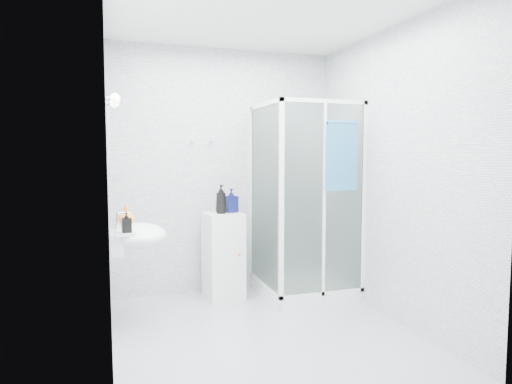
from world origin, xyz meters
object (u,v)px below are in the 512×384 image
object	(u,v)px
storage_cabinet	(223,256)
shampoo_bottle_b	(231,200)
shampoo_bottle_a	(221,199)
hand_towel	(342,154)
soap_dispenser_orange	(126,216)
wall_basin	(136,236)
shower_enclosure	(300,255)
soap_dispenser_black	(126,222)

from	to	relation	value
storage_cabinet	shampoo_bottle_b	size ratio (longest dim) A/B	3.54
shampoo_bottle_a	shampoo_bottle_b	world-z (taller)	shampoo_bottle_a
hand_towel	soap_dispenser_orange	size ratio (longest dim) A/B	3.75
wall_basin	hand_towel	world-z (taller)	hand_towel
storage_cabinet	soap_dispenser_orange	size ratio (longest dim) A/B	5.00
shower_enclosure	shampoo_bottle_a	bearing A→B (deg)	164.55
shampoo_bottle_b	soap_dispenser_black	world-z (taller)	shampoo_bottle_b
wall_basin	soap_dispenser_black	xyz separation A→B (m)	(-0.08, -0.19, 0.15)
shower_enclosure	hand_towel	size ratio (longest dim) A/B	3.02
shampoo_bottle_a	soap_dispenser_orange	distance (m)	1.01
hand_towel	storage_cabinet	bearing A→B (deg)	146.56
wall_basin	storage_cabinet	bearing A→B (deg)	32.25
shampoo_bottle_a	soap_dispenser_orange	xyz separation A→B (m)	(-0.94, -0.36, -0.08)
soap_dispenser_orange	soap_dispenser_black	size ratio (longest dim) A/B	1.06
wall_basin	shower_enclosure	bearing A→B (deg)	10.81
shower_enclosure	soap_dispenser_orange	bearing A→B (deg)	-175.19
wall_basin	shampoo_bottle_a	xyz separation A→B (m)	(0.87, 0.53, 0.24)
wall_basin	shampoo_bottle_a	distance (m)	1.05
wall_basin	soap_dispenser_orange	xyz separation A→B (m)	(-0.07, 0.17, 0.15)
shower_enclosure	wall_basin	bearing A→B (deg)	-169.19
shampoo_bottle_b	soap_dispenser_orange	xyz separation A→B (m)	(-1.06, -0.42, -0.06)
soap_dispenser_orange	storage_cabinet	bearing A→B (deg)	22.33
soap_dispenser_orange	wall_basin	bearing A→B (deg)	-68.68
shampoo_bottle_a	storage_cabinet	bearing A→B (deg)	50.30
wall_basin	hand_towel	distance (m)	2.02
hand_towel	soap_dispenser_black	size ratio (longest dim) A/B	3.97
wall_basin	soap_dispenser_orange	world-z (taller)	soap_dispenser_orange
shower_enclosure	soap_dispenser_black	bearing A→B (deg)	-163.78
soap_dispenser_orange	soap_dispenser_black	bearing A→B (deg)	-92.32
storage_cabinet	hand_towel	size ratio (longest dim) A/B	1.34
storage_cabinet	hand_towel	world-z (taller)	hand_towel
hand_towel	soap_dispenser_orange	xyz separation A→B (m)	(-1.96, 0.26, -0.54)
shower_enclosure	shampoo_bottle_a	xyz separation A→B (m)	(-0.78, 0.22, 0.58)
soap_dispenser_black	storage_cabinet	bearing A→B (deg)	37.62
shower_enclosure	hand_towel	distance (m)	1.14
shampoo_bottle_a	soap_dispenser_black	xyz separation A→B (m)	(-0.95, -0.72, -0.09)
hand_towel	shampoo_bottle_b	bearing A→B (deg)	142.99
soap_dispenser_orange	shampoo_bottle_a	bearing A→B (deg)	21.05
storage_cabinet	shampoo_bottle_a	distance (m)	0.59
hand_towel	shampoo_bottle_a	xyz separation A→B (m)	(-1.02, 0.62, -0.46)
soap_dispenser_black	wall_basin	bearing A→B (deg)	66.67
storage_cabinet	soap_dispenser_orange	distance (m)	1.16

